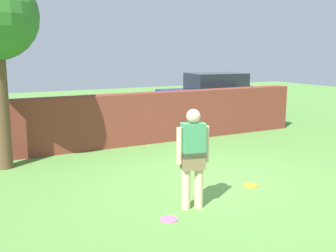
{
  "coord_description": "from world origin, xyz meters",
  "views": [
    {
      "loc": [
        -4.28,
        -5.92,
        2.49
      ],
      "look_at": [
        -0.54,
        1.11,
        1.0
      ],
      "focal_mm": 42.46,
      "sensor_mm": 36.0,
      "label": 1
    }
  ],
  "objects_px": {
    "car": "(215,96)",
    "frisbee_orange": "(251,186)",
    "person": "(193,154)",
    "frisbee_pink": "(169,219)"
  },
  "relations": [
    {
      "from": "car",
      "to": "frisbee_orange",
      "type": "xyz_separation_m",
      "value": [
        -3.79,
        -6.67,
        -0.85
      ]
    },
    {
      "from": "person",
      "to": "frisbee_pink",
      "type": "height_order",
      "value": "person"
    },
    {
      "from": "person",
      "to": "frisbee_pink",
      "type": "xyz_separation_m",
      "value": [
        -0.55,
        -0.23,
        -0.89
      ]
    },
    {
      "from": "car",
      "to": "person",
      "type": "bearing_deg",
      "value": 59.76
    },
    {
      "from": "person",
      "to": "frisbee_orange",
      "type": "relative_size",
      "value": 6.0
    },
    {
      "from": "frisbee_orange",
      "to": "frisbee_pink",
      "type": "distance_m",
      "value": 2.18
    },
    {
      "from": "car",
      "to": "frisbee_orange",
      "type": "height_order",
      "value": "car"
    },
    {
      "from": "frisbee_orange",
      "to": "frisbee_pink",
      "type": "height_order",
      "value": "same"
    },
    {
      "from": "person",
      "to": "car",
      "type": "distance_m",
      "value": 8.85
    },
    {
      "from": "car",
      "to": "frisbee_orange",
      "type": "relative_size",
      "value": 16.19
    }
  ]
}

